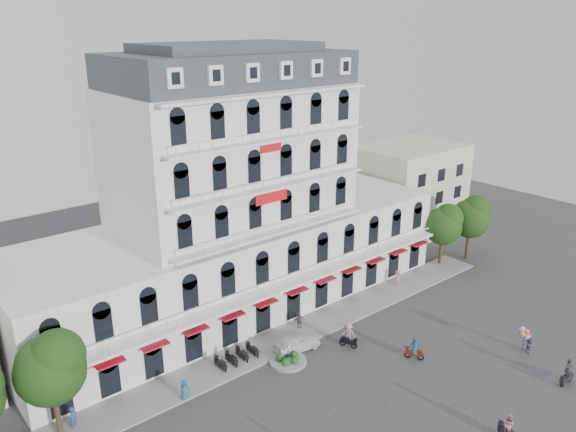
# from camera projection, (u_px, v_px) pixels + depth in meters

# --- Properties ---
(ground) EXTENTS (120.00, 120.00, 0.00)m
(ground) POSITION_uv_depth(u_px,v_px,m) (364.00, 381.00, 45.41)
(ground) COLOR #38383A
(ground) RESTS_ON ground
(sidewalk) EXTENTS (53.00, 4.00, 0.16)m
(sidewalk) POSITION_uv_depth(u_px,v_px,m) (292.00, 335.00, 51.90)
(sidewalk) COLOR gray
(sidewalk) RESTS_ON ground
(main_building) EXTENTS (45.00, 15.00, 25.80)m
(main_building) POSITION_uv_depth(u_px,v_px,m) (233.00, 210.00, 55.16)
(main_building) COLOR silver
(main_building) RESTS_ON ground
(flank_building_east) EXTENTS (14.00, 10.00, 12.00)m
(flank_building_east) POSITION_uv_depth(u_px,v_px,m) (408.00, 189.00, 76.07)
(flank_building_east) COLOR beige
(flank_building_east) RESTS_ON ground
(traffic_island) EXTENTS (3.20, 3.20, 1.60)m
(traffic_island) POSITION_uv_depth(u_px,v_px,m) (288.00, 360.00, 47.86)
(traffic_island) COLOR gray
(traffic_island) RESTS_ON ground
(parked_scooter_row) EXTENTS (4.40, 1.80, 1.10)m
(parked_scooter_row) POSITION_uv_depth(u_px,v_px,m) (237.00, 362.00, 47.94)
(parked_scooter_row) COLOR black
(parked_scooter_row) RESTS_ON ground
(tree_west_inner) EXTENTS (4.76, 4.76, 8.25)m
(tree_west_inner) POSITION_uv_depth(u_px,v_px,m) (50.00, 366.00, 37.72)
(tree_west_inner) COLOR #382314
(tree_west_inner) RESTS_ON ground
(tree_east_inner) EXTENTS (4.40, 4.37, 7.57)m
(tree_east_inner) POSITION_uv_depth(u_px,v_px,m) (444.00, 223.00, 65.48)
(tree_east_inner) COLOR #382314
(tree_east_inner) RESTS_ON ground
(tree_east_outer) EXTENTS (4.65, 4.65, 8.05)m
(tree_east_outer) POSITION_uv_depth(u_px,v_px,m) (471.00, 216.00, 67.06)
(tree_east_outer) COLOR #382314
(tree_east_outer) RESTS_ON ground
(parked_car) EXTENTS (4.51, 2.32, 1.47)m
(parked_car) POSITION_uv_depth(u_px,v_px,m) (297.00, 343.00, 49.51)
(parked_car) COLOR white
(parked_car) RESTS_ON ground
(rider_southwest) EXTENTS (0.82, 1.68, 2.14)m
(rider_southwest) POSITION_uv_depth(u_px,v_px,m) (508.00, 426.00, 38.79)
(rider_southwest) COLOR black
(rider_southwest) RESTS_ON ground
(rider_east) EXTENTS (1.07, 1.52, 2.15)m
(rider_east) POSITION_uv_depth(u_px,v_px,m) (415.00, 348.00, 48.08)
(rider_east) COLOR maroon
(rider_east) RESTS_ON ground
(rider_northeast) EXTENTS (1.70, 0.54, 2.36)m
(rider_northeast) POSITION_uv_depth(u_px,v_px,m) (568.00, 372.00, 44.68)
(rider_northeast) COLOR #232127
(rider_northeast) RESTS_ON ground
(rider_center) EXTENTS (1.15, 1.59, 2.36)m
(rider_center) POSITION_uv_depth(u_px,v_px,m) (349.00, 335.00, 49.78)
(rider_center) COLOR black
(rider_center) RESTS_ON ground
(pedestrian_left) EXTENTS (0.88, 0.62, 1.71)m
(pedestrian_left) POSITION_uv_depth(u_px,v_px,m) (184.00, 390.00, 42.96)
(pedestrian_left) COLOR #2A537E
(pedestrian_left) RESTS_ON ground
(pedestrian_mid) EXTENTS (1.13, 0.72, 1.79)m
(pedestrian_mid) POSITION_uv_depth(u_px,v_px,m) (299.00, 321.00, 52.80)
(pedestrian_mid) COLOR #4C4C53
(pedestrian_mid) RESTS_ON ground
(pedestrian_right) EXTENTS (1.34, 0.95, 1.87)m
(pedestrian_right) POSITION_uv_depth(u_px,v_px,m) (398.00, 278.00, 61.42)
(pedestrian_right) COLOR #C5687C
(pedestrian_right) RESTS_ON ground
(pedestrian_far) EXTENTS (0.81, 0.79, 1.87)m
(pedestrian_far) POSITION_uv_depth(u_px,v_px,m) (73.00, 418.00, 39.88)
(pedestrian_far) COLOR navy
(pedestrian_far) RESTS_ON ground
(balloon_vendor) EXTENTS (1.43, 1.33, 2.45)m
(balloon_vendor) POSITION_uv_depth(u_px,v_px,m) (527.00, 340.00, 48.91)
(balloon_vendor) COLOR #56555D
(balloon_vendor) RESTS_ON ground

